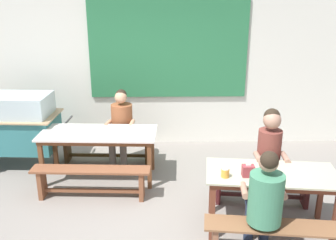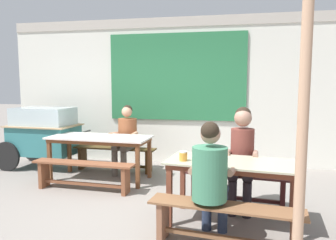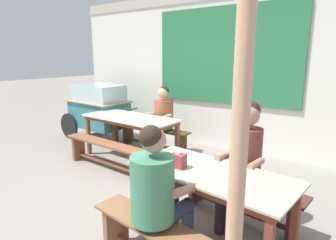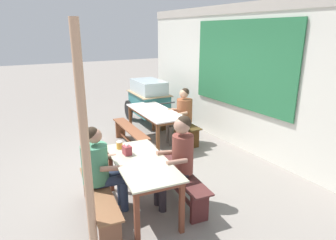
% 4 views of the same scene
% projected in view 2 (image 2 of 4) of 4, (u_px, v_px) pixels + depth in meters
% --- Properties ---
extents(ground_plane, '(40.00, 40.00, 0.00)m').
position_uv_depth(ground_plane, '(140.00, 206.00, 4.38)').
color(ground_plane, gray).
extents(backdrop_wall, '(7.13, 0.23, 3.01)m').
position_uv_depth(backdrop_wall, '(174.00, 88.00, 6.70)').
color(backdrop_wall, silver).
rests_on(backdrop_wall, ground_plane).
extents(dining_table_far, '(1.77, 0.82, 0.76)m').
position_uv_depth(dining_table_far, '(100.00, 141.00, 5.52)').
color(dining_table_far, silver).
rests_on(dining_table_far, ground_plane).
extents(dining_table_near, '(1.59, 0.88, 0.76)m').
position_uv_depth(dining_table_near, '(233.00, 168.00, 3.74)').
color(dining_table_near, '#B5B397').
rests_on(dining_table_near, ground_plane).
extents(bench_far_back, '(1.62, 0.37, 0.45)m').
position_uv_depth(bench_far_back, '(115.00, 155.00, 6.14)').
color(bench_far_back, '#463518').
rests_on(bench_far_back, ground_plane).
extents(bench_far_front, '(1.65, 0.34, 0.45)m').
position_uv_depth(bench_far_front, '(83.00, 171.00, 4.98)').
color(bench_far_front, brown).
rests_on(bench_far_front, ground_plane).
extents(bench_near_back, '(1.43, 0.47, 0.45)m').
position_uv_depth(bench_near_back, '(237.00, 185.00, 4.35)').
color(bench_near_back, '#4F2624').
rests_on(bench_near_back, ground_plane).
extents(bench_near_front, '(1.57, 0.48, 0.45)m').
position_uv_depth(bench_near_front, '(224.00, 220.00, 3.21)').
color(bench_near_front, brown).
rests_on(bench_near_front, ground_plane).
extents(food_cart, '(1.70, 0.92, 1.20)m').
position_uv_depth(food_cart, '(43.00, 133.00, 6.32)').
color(food_cart, teal).
rests_on(food_cart, ground_plane).
extents(person_center_facing, '(0.50, 0.60, 1.27)m').
position_uv_depth(person_center_facing, '(126.00, 135.00, 5.97)').
color(person_center_facing, '#625B52').
rests_on(person_center_facing, ground_plane).
extents(person_near_front, '(0.49, 0.60, 1.28)m').
position_uv_depth(person_near_front, '(211.00, 175.00, 3.27)').
color(person_near_front, '#293550').
rests_on(person_near_front, ground_plane).
extents(person_right_near_table, '(0.44, 0.58, 1.35)m').
position_uv_depth(person_right_near_table, '(242.00, 151.00, 4.21)').
color(person_right_near_table, '#292429').
rests_on(person_right_near_table, ground_plane).
extents(tissue_box, '(0.14, 0.10, 0.16)m').
position_uv_depth(tissue_box, '(206.00, 156.00, 3.70)').
color(tissue_box, '#97363C').
rests_on(tissue_box, dining_table_near).
extents(condiment_jar, '(0.09, 0.09, 0.11)m').
position_uv_depth(condiment_jar, '(183.00, 156.00, 3.73)').
color(condiment_jar, gold).
rests_on(condiment_jar, dining_table_near).
extents(wooden_support_post, '(0.09, 0.09, 2.59)m').
position_uv_depth(wooden_support_post, '(303.00, 126.00, 2.71)').
color(wooden_support_post, tan).
rests_on(wooden_support_post, ground_plane).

